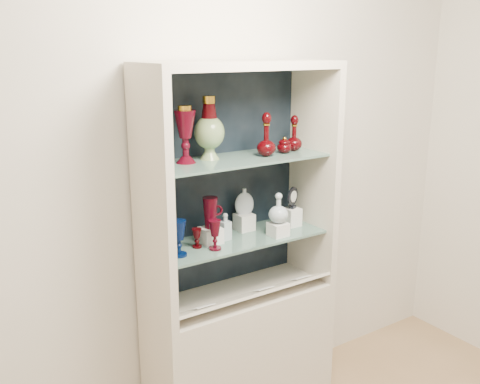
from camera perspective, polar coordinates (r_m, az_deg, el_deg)
wall_back at (r=2.84m, az=-2.45°, el=2.91°), size 3.50×0.02×2.80m
cabinet_base at (r=3.06m, az=0.00°, el=-16.99°), size 1.00×0.40×0.75m
cabinet_back_panel at (r=2.83m, az=-2.12°, el=1.32°), size 0.98×0.02×1.15m
cabinet_side_left at (r=2.45m, az=-9.39°, el=-1.05°), size 0.04×0.40×1.15m
cabinet_side_right at (r=2.96m, az=7.77°, el=1.80°), size 0.04×0.40×1.15m
cabinet_top_cap at (r=2.59m, az=0.00°, el=13.36°), size 1.00×0.40×0.04m
shelf_lower at (r=2.78m, az=-0.23°, el=-5.02°), size 0.92×0.34×0.01m
shelf_upper at (r=2.66m, az=-0.24°, el=3.51°), size 0.92×0.34×0.01m
label_ledge at (r=2.78m, az=1.28°, el=-10.91°), size 0.92×0.17×0.09m
label_card_0 at (r=2.64m, az=-3.93°, el=-12.09°), size 0.10×0.06×0.03m
label_card_1 at (r=2.95m, az=6.44°, el=-9.08°), size 0.10×0.06×0.03m
label_card_2 at (r=2.81m, az=2.48°, el=-10.28°), size 0.10×0.06×0.03m
pedestal_lamp_left at (r=2.44m, az=-9.07°, el=5.13°), size 0.11×0.11×0.23m
pedestal_lamp_right at (r=2.54m, az=-5.86°, el=6.12°), size 0.11×0.11×0.27m
enamel_urn at (r=2.61m, az=-3.30°, el=6.83°), size 0.17×0.17×0.31m
ruby_decanter_a at (r=2.69m, az=2.83°, el=6.44°), size 0.10×0.10×0.25m
ruby_decanter_b at (r=2.85m, az=5.81°, el=6.38°), size 0.10×0.10×0.20m
lidded_bowl at (r=2.79m, az=4.75°, el=5.05°), size 0.10×0.10×0.09m
cobalt_goblet at (r=2.53m, az=-6.55°, el=-4.93°), size 0.07×0.07×0.17m
ruby_goblet_tall at (r=2.60m, az=-2.69°, el=-4.60°), size 0.07×0.07×0.15m
ruby_goblet_small at (r=2.63m, az=-4.62°, el=-4.93°), size 0.05×0.05×0.10m
riser_ruby_pitcher at (r=2.69m, az=-3.15°, el=-4.63°), size 0.10×0.10×0.08m
ruby_pitcher at (r=2.66m, az=-3.19°, el=-2.22°), size 0.13×0.10×0.16m
clear_square_bottle at (r=2.73m, az=-1.57°, el=-3.67°), size 0.05×0.05×0.14m
riser_flat_flask at (r=2.88m, az=0.45°, el=-3.20°), size 0.09×0.09×0.09m
flat_flask at (r=2.84m, az=0.46°, el=-0.95°), size 0.11×0.07×0.15m
riser_clear_round_decanter at (r=2.80m, az=4.08°, el=-3.98°), size 0.09×0.09×0.07m
clear_round_decanter at (r=2.77m, az=4.13°, el=-1.79°), size 0.13×0.13×0.15m
riser_cameo_medallion at (r=2.96m, az=5.58°, el=-2.66°), size 0.08×0.08×0.10m
cameo_medallion at (r=2.93m, az=5.64°, el=-0.57°), size 0.11×0.08×0.12m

